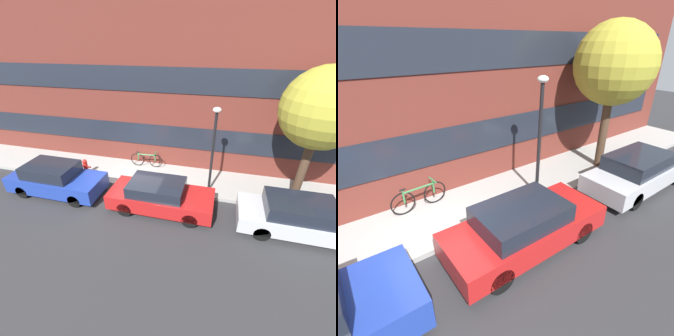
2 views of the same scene
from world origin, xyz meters
TOP-DOWN VIEW (x-y plane):
  - ground_plane at (0.00, 0.00)m, footprint 56.00×56.00m
  - sidewalk_strip at (0.00, 1.19)m, footprint 28.00×2.37m
  - rowhouse_facade at (0.00, 2.82)m, footprint 28.00×1.02m
  - parked_car_blue at (-3.04, -1.05)m, footprint 4.11×1.64m
  - parked_car_red at (1.72, -1.05)m, footprint 4.10×1.64m
  - parked_car_silver at (6.82, -1.05)m, footprint 4.38×1.65m
  - fire_hydrant at (-2.55, 0.48)m, footprint 0.55×0.31m
  - bicycle at (0.14, 1.92)m, footprint 1.69×0.44m
  - street_tree at (7.00, 0.68)m, footprint 2.80×2.80m
  - lamp_post at (3.52, 0.51)m, footprint 0.32×0.32m

SIDE VIEW (x-z plane):
  - ground_plane at x=0.00m, z-range 0.00..0.00m
  - sidewalk_strip at x=0.00m, z-range 0.00..0.15m
  - fire_hydrant at x=-2.55m, z-range 0.15..0.94m
  - bicycle at x=0.14m, z-range 0.15..0.96m
  - parked_car_red at x=1.72m, z-range 0.01..1.26m
  - parked_car_silver at x=6.82m, z-range 0.00..1.28m
  - parked_car_blue at x=-3.04m, z-range -0.01..1.39m
  - lamp_post at x=3.52m, z-range 0.65..4.36m
  - street_tree at x=7.00m, z-range 1.33..6.56m
  - rowhouse_facade at x=0.00m, z-range 0.01..8.08m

